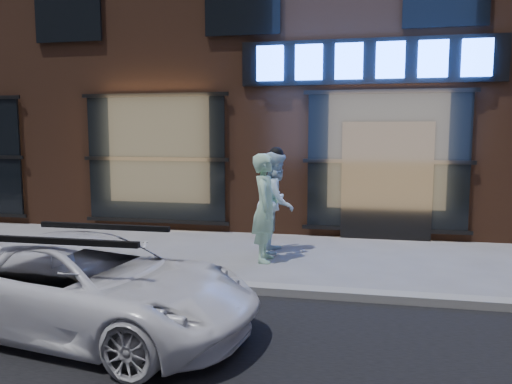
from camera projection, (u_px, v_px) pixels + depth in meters
The scene contains 6 objects.
ground at pixel (400, 303), 6.46m from camera, with size 90.00×90.00×0.00m, color slate.
curb at pixel (400, 298), 6.45m from camera, with size 60.00×0.25×0.12m, color gray.
storefront_building at pixel (383, 23), 13.61m from camera, with size 30.20×8.28×10.30m.
man_bowtie at pixel (265, 208), 8.44m from camera, with size 0.67×0.44×1.84m, color #B1E9BF.
man_cap at pixel (276, 202), 9.10m from camera, with size 0.90×0.70×1.84m, color silver.
white_suv at pixel (88, 285), 5.45m from camera, with size 1.75×3.80×1.06m, color white.
Camera 1 is at (-0.57, -6.48, 2.20)m, focal length 35.00 mm.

